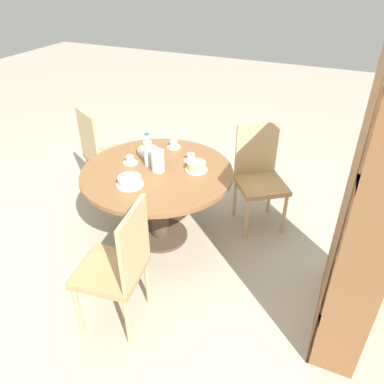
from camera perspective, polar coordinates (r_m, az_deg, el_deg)
The scene contains 14 objects.
ground_plane at distance 3.54m, azimuth -4.78°, elevation -6.66°, with size 14.00×14.00×0.00m, color #B2A893.
dining_table at distance 3.22m, azimuth -5.22°, elevation 1.04°, with size 1.28×1.28×0.70m.
chair_a at distance 3.96m, azimuth -13.41°, elevation 5.84°, with size 0.57×0.57×0.97m.
chair_b at distance 2.54m, azimuth -11.09°, elevation -10.96°, with size 0.48×0.48×0.97m.
chair_c at distance 3.50m, azimuth 10.22°, elevation 2.55°, with size 0.59×0.59×0.97m.
bookshelf at distance 2.45m, azimuth 24.66°, elevation -3.23°, with size 0.89×0.28×1.87m.
coffee_pot at distance 3.09m, azimuth -5.30°, elevation 4.84°, with size 0.11×0.11×0.22m.
water_bottle at distance 3.18m, azimuth -6.71°, elevation 6.00°, with size 0.07×0.07×0.29m.
cake_main at distance 2.95m, azimuth -9.47°, elevation 1.63°, with size 0.21×0.21×0.07m.
cake_second at distance 3.12m, azimuth 0.66°, elevation 3.94°, with size 0.19×0.19×0.08m.
cup_a at distance 3.27m, azimuth -0.17°, elevation 5.21°, with size 0.13×0.13×0.07m.
cup_b at distance 3.51m, azimuth -2.79°, elevation 7.19°, with size 0.13×0.13×0.07m.
cup_c at distance 3.27m, azimuth -9.40°, elevation 4.79°, with size 0.13×0.13×0.07m.
plate_stack at distance 3.43m, azimuth -6.70°, elevation 6.23°, with size 0.19×0.19×0.04m.
Camera 1 is at (2.38, 1.37, 2.23)m, focal length 35.00 mm.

